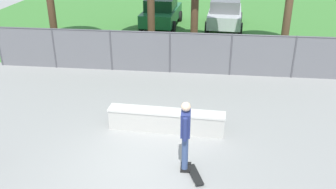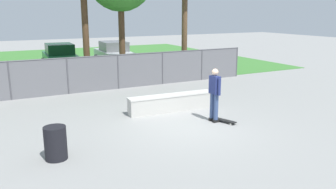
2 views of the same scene
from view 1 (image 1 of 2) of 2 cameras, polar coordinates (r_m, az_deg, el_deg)
ground_plane at (r=9.38m, az=-4.18°, el=-10.90°), size 80.00×80.00×0.00m
grass_strip at (r=24.85m, az=3.00°, el=12.12°), size 26.38×20.00×0.02m
concrete_ledge at (r=10.64m, az=-0.28°, el=-4.04°), size 3.38×0.64×0.65m
skateboarder at (r=8.70m, az=2.72°, el=-6.04°), size 0.28×0.60×1.82m
skateboard at (r=8.96m, az=4.20°, el=-12.25°), size 0.46×0.82×0.09m
chainlink_fence at (r=14.70m, az=0.30°, el=6.79°), size 14.45×0.07×1.67m
car_green at (r=21.93m, az=-1.03°, el=12.65°), size 2.20×4.29×1.66m
car_silver at (r=21.83m, az=8.79°, el=12.31°), size 2.20×4.29×1.66m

